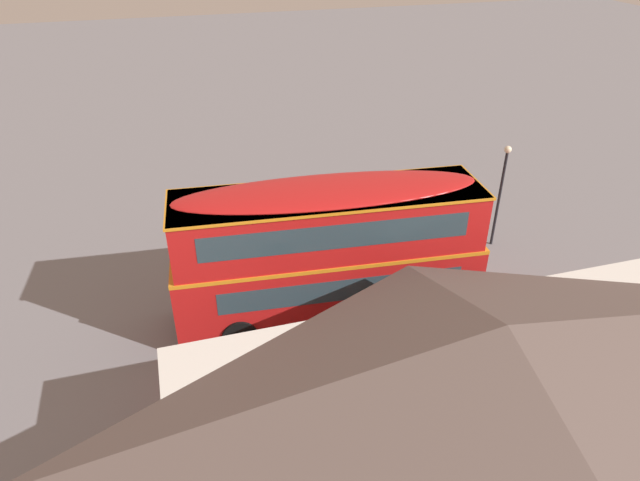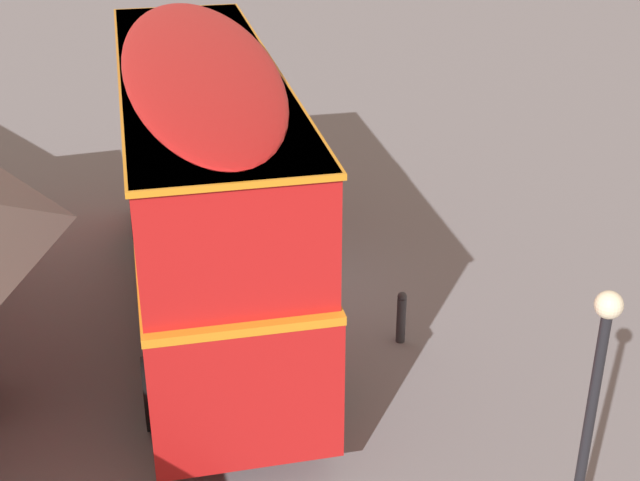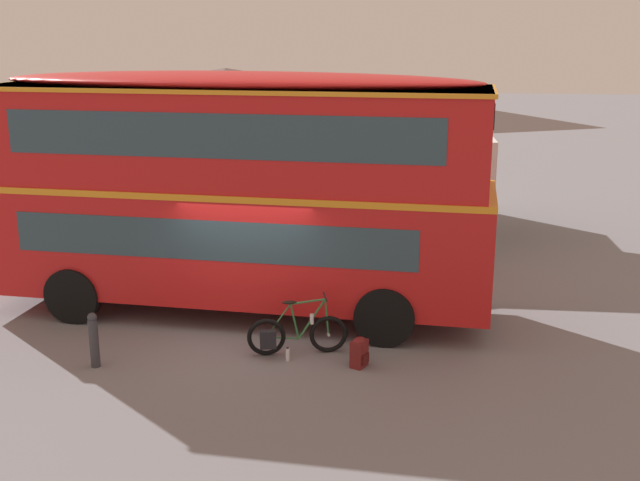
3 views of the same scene
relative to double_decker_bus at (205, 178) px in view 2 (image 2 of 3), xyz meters
name	(u,v)px [view 2 (image 2 of 3)]	position (x,y,z in m)	size (l,w,h in m)	color
ground_plane	(279,291)	(0.37, -1.33, -2.64)	(120.00, 120.00, 0.00)	slate
double_decker_bus	(205,178)	(0.00, 0.00, 0.00)	(10.00, 3.26, 4.79)	black
touring_bicycle	(299,246)	(1.38, -2.01, -2.27)	(1.75, 0.72, 1.06)	black
backpack_on_ground	(302,224)	(2.55, -2.40, -2.37)	(0.33, 0.36, 0.52)	maroon
water_bottle_clear_plastic	(314,257)	(1.31, -2.30, -2.53)	(0.07, 0.07, 0.25)	silver
street_lamp	(588,427)	(-7.76, -2.58, 0.01)	(0.28, 0.28, 4.25)	black
kerb_bollard	(401,316)	(-1.90, -2.91, -2.14)	(0.16, 0.16, 0.97)	#333338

